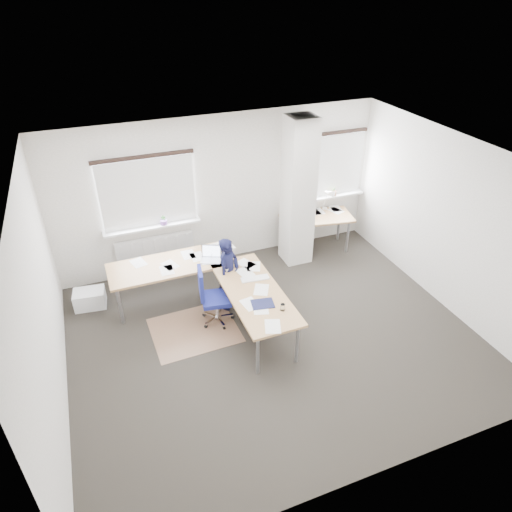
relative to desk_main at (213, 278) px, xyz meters
name	(u,v)px	position (x,y,z in m)	size (l,w,h in m)	color
ground	(273,337)	(0.66, -0.91, -0.69)	(6.00, 6.00, 0.00)	black
room_shell	(275,222)	(0.84, -0.45, 1.05)	(6.04, 5.04, 2.82)	beige
floor_mat	(195,330)	(-0.43, -0.32, -0.69)	(1.31, 1.11, 0.01)	#846048
white_crate	(90,299)	(-1.90, 0.92, -0.54)	(0.50, 0.35, 0.30)	white
desk_main	(213,278)	(0.00, 0.00, 0.00)	(2.42, 2.60, 0.96)	#9F7644
desk_side	(316,218)	(2.48, 1.25, -0.01)	(1.50, 0.93, 1.22)	#9F7644
task_chair	(214,307)	(-0.07, -0.21, -0.41)	(0.55, 0.54, 1.00)	navy
person	(229,274)	(0.29, 0.09, -0.06)	(0.46, 0.31, 1.27)	black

